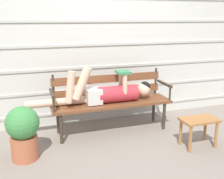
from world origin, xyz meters
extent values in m
plane|color=gray|center=(0.00, 0.00, 0.00)|extent=(12.00, 12.00, 0.00)
cube|color=beige|center=(0.00, 0.57, 1.17)|extent=(5.19, 0.06, 2.34)
cube|color=#B7B7AD|center=(0.00, 0.54, 0.17)|extent=(5.19, 0.02, 0.04)
cube|color=#B7B7AD|center=(0.00, 0.54, 0.50)|extent=(5.19, 0.02, 0.04)
cube|color=#B7B7AD|center=(0.00, 0.54, 0.83)|extent=(5.19, 0.02, 0.04)
cube|color=#B7B7AD|center=(0.00, 0.54, 1.17)|extent=(5.19, 0.02, 0.04)
cube|color=#B7B7AD|center=(0.00, 0.54, 1.50)|extent=(5.19, 0.02, 0.04)
cube|color=brown|center=(0.00, -0.09, 0.41)|extent=(1.65, 0.13, 0.04)
cube|color=brown|center=(0.00, 0.05, 0.41)|extent=(1.65, 0.13, 0.04)
cube|color=brown|center=(0.00, 0.19, 0.41)|extent=(1.65, 0.13, 0.04)
cube|color=brown|center=(0.00, 0.25, 0.54)|extent=(1.58, 0.05, 0.11)
cube|color=brown|center=(0.00, 0.25, 0.72)|extent=(1.58, 0.05, 0.11)
cylinder|color=#382D23|center=(-0.76, 0.25, 0.63)|extent=(0.03, 0.03, 0.39)
cylinder|color=#382D23|center=(0.76, 0.25, 0.63)|extent=(0.03, 0.03, 0.39)
cylinder|color=#382D23|center=(-0.73, -0.11, 0.20)|extent=(0.04, 0.04, 0.39)
cylinder|color=#382D23|center=(0.73, -0.11, 0.20)|extent=(0.04, 0.04, 0.39)
cylinder|color=#382D23|center=(-0.73, 0.21, 0.20)|extent=(0.04, 0.04, 0.39)
cylinder|color=#382D23|center=(0.73, 0.21, 0.20)|extent=(0.04, 0.04, 0.39)
cube|color=#382D23|center=(-0.80, 0.05, 0.63)|extent=(0.04, 0.39, 0.03)
cylinder|color=#382D23|center=(-0.80, -0.11, 0.53)|extent=(0.03, 0.03, 0.20)
cube|color=#382D23|center=(0.80, 0.05, 0.63)|extent=(0.04, 0.39, 0.03)
cylinder|color=#382D23|center=(0.80, -0.11, 0.53)|extent=(0.03, 0.03, 0.20)
cylinder|color=#B72D38|center=(0.08, 0.05, 0.54)|extent=(0.55, 0.23, 0.23)
cube|color=silver|center=(-0.26, 0.05, 0.54)|extent=(0.20, 0.21, 0.20)
sphere|color=beige|center=(0.47, 0.05, 0.57)|extent=(0.19, 0.19, 0.19)
sphere|color=black|center=(0.49, 0.05, 0.60)|extent=(0.16, 0.16, 0.16)
cylinder|color=beige|center=(-0.42, -0.01, 0.74)|extent=(0.27, 0.11, 0.44)
cylinder|color=beige|center=(-0.57, -0.01, 0.70)|extent=(0.15, 0.09, 0.42)
cylinder|color=beige|center=(-0.74, 0.11, 0.48)|extent=(0.80, 0.10, 0.10)
cylinder|color=beige|center=(0.16, -0.03, 0.68)|extent=(0.06, 0.06, 0.28)
cylinder|color=beige|center=(0.16, 0.13, 0.68)|extent=(0.06, 0.06, 0.28)
cube|color=#337A4C|center=(0.16, 0.05, 0.84)|extent=(0.20, 0.27, 0.04)
cube|color=#9E6638|center=(0.87, -0.71, 0.35)|extent=(0.46, 0.26, 0.03)
cylinder|color=#9E6638|center=(0.69, -0.82, 0.17)|extent=(0.04, 0.04, 0.33)
cylinder|color=#9E6638|center=(1.05, -0.82, 0.17)|extent=(0.04, 0.04, 0.33)
cylinder|color=#9E6638|center=(0.69, -0.61, 0.17)|extent=(0.04, 0.04, 0.33)
cylinder|color=#9E6638|center=(1.05, -0.61, 0.17)|extent=(0.04, 0.04, 0.33)
cylinder|color=#AD5B3D|center=(-1.17, -0.36, 0.14)|extent=(0.30, 0.30, 0.27)
sphere|color=#3D8442|center=(-1.17, -0.36, 0.43)|extent=(0.37, 0.37, 0.37)
camera|label=1|loc=(-1.08, -3.24, 1.55)|focal=42.57mm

